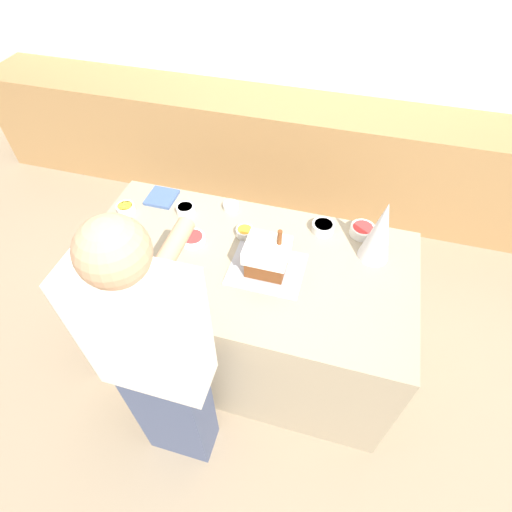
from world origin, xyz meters
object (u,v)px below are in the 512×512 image
(decorative_tree, at_px, (380,231))
(candy_bowl_near_tray_left, at_px, (126,209))
(gingerbread_house, at_px, (267,256))
(cookbook, at_px, (162,197))
(candy_bowl_far_left, at_px, (185,209))
(baking_tray, at_px, (267,269))
(candy_bowl_behind_tray, at_px, (323,227))
(candy_bowl_front_corner, at_px, (245,232))
(candy_bowl_far_right, at_px, (231,206))
(candy_bowl_near_tray_right, at_px, (362,230))
(candy_bowl_beside_tree, at_px, (193,239))
(person, at_px, (159,366))

(decorative_tree, height_order, candy_bowl_near_tray_left, decorative_tree)
(gingerbread_house, bearing_deg, cookbook, 153.61)
(decorative_tree, xyz_separation_m, cookbook, (-1.30, 0.13, -0.17))
(gingerbread_house, bearing_deg, candy_bowl_far_left, 152.56)
(baking_tray, distance_m, cookbook, 0.86)
(candy_bowl_behind_tray, bearing_deg, baking_tray, -122.66)
(candy_bowl_front_corner, distance_m, candy_bowl_far_left, 0.40)
(candy_bowl_far_right, distance_m, candy_bowl_far_left, 0.27)
(gingerbread_house, distance_m, candy_bowl_near_tray_right, 0.61)
(baking_tray, xyz_separation_m, candy_bowl_far_right, (-0.33, 0.41, 0.02))
(candy_bowl_beside_tree, bearing_deg, decorative_tree, 9.36)
(gingerbread_house, bearing_deg, candy_bowl_near_tray_right, 41.74)
(candy_bowl_far_left, bearing_deg, gingerbread_house, -27.44)
(candy_bowl_beside_tree, relative_size, candy_bowl_near_tray_right, 1.00)
(candy_bowl_far_left, xyz_separation_m, cookbook, (-0.19, 0.08, -0.02))
(decorative_tree, height_order, candy_bowl_behind_tray, decorative_tree)
(candy_bowl_beside_tree, distance_m, candy_bowl_far_left, 0.25)
(candy_bowl_beside_tree, xyz_separation_m, candy_bowl_far_left, (-0.13, 0.21, 0.01))
(gingerbread_house, relative_size, decorative_tree, 0.72)
(baking_tray, height_order, gingerbread_house, gingerbread_house)
(gingerbread_house, distance_m, person, 0.73)
(candy_bowl_beside_tree, xyz_separation_m, candy_bowl_near_tray_right, (0.90, 0.32, 0.01))
(decorative_tree, xyz_separation_m, candy_bowl_far_right, (-0.86, 0.16, -0.16))
(candy_bowl_near_tray_right, xyz_separation_m, candy_bowl_far_left, (-1.03, -0.10, -0.00))
(candy_bowl_near_tray_right, bearing_deg, gingerbread_house, -138.26)
(candy_bowl_near_tray_right, bearing_deg, decorative_tree, -64.44)
(candy_bowl_front_corner, distance_m, candy_bowl_behind_tray, 0.45)
(candy_bowl_near_tray_right, relative_size, person, 0.08)
(candy_bowl_near_tray_right, bearing_deg, candy_bowl_far_right, 179.66)
(candy_bowl_near_tray_left, bearing_deg, candy_bowl_near_tray_right, 8.07)
(candy_bowl_far_right, bearing_deg, candy_bowl_far_left, -156.39)
(candy_bowl_far_right, relative_size, person, 0.05)
(decorative_tree, distance_m, person, 1.25)
(decorative_tree, distance_m, candy_bowl_beside_tree, 1.00)
(candy_bowl_far_right, bearing_deg, person, -89.21)
(decorative_tree, height_order, candy_bowl_near_tray_right, decorative_tree)
(candy_bowl_far_right, height_order, cookbook, candy_bowl_far_right)
(baking_tray, bearing_deg, decorative_tree, 25.22)
(candy_bowl_behind_tray, bearing_deg, candy_bowl_near_tray_right, 9.53)
(baking_tray, relative_size, candy_bowl_front_corner, 3.85)
(decorative_tree, bearing_deg, candy_bowl_far_left, 177.31)
(candy_bowl_front_corner, xyz_separation_m, candy_bowl_near_tray_right, (0.64, 0.19, 0.00))
(gingerbread_house, height_order, person, person)
(candy_bowl_front_corner, height_order, candy_bowl_near_tray_right, candy_bowl_near_tray_right)
(candy_bowl_front_corner, bearing_deg, cookbook, 164.17)
(person, bearing_deg, candy_bowl_far_left, 105.41)
(candy_bowl_near_tray_right, xyz_separation_m, cookbook, (-1.22, -0.02, -0.02))
(candy_bowl_beside_tree, distance_m, candy_bowl_near_tray_right, 0.95)
(gingerbread_house, relative_size, candy_bowl_far_right, 2.87)
(candy_bowl_front_corner, distance_m, candy_bowl_near_tray_left, 0.74)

